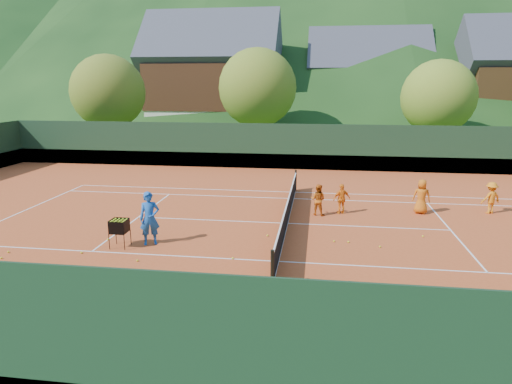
# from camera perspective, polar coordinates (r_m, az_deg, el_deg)

# --- Properties ---
(ground) EXTENTS (400.00, 400.00, 0.00)m
(ground) POSITION_cam_1_polar(r_m,az_deg,el_deg) (18.79, 3.94, -3.99)
(ground) COLOR #295219
(ground) RESTS_ON ground
(clay_court) EXTENTS (40.00, 24.00, 0.02)m
(clay_court) POSITION_cam_1_polar(r_m,az_deg,el_deg) (18.78, 3.94, -3.96)
(clay_court) COLOR #AF431C
(clay_court) RESTS_ON ground
(coach) EXTENTS (0.82, 0.68, 1.91)m
(coach) POSITION_cam_1_polar(r_m,az_deg,el_deg) (16.56, -13.15, -3.22)
(coach) COLOR #1A55AA
(coach) RESTS_ON clay_court
(student_a) EXTENTS (0.78, 0.69, 1.36)m
(student_a) POSITION_cam_1_polar(r_m,az_deg,el_deg) (19.92, 7.76, -0.96)
(student_a) COLOR #CB5A12
(student_a) RESTS_ON clay_court
(student_b) EXTENTS (0.85, 0.61, 1.33)m
(student_b) POSITION_cam_1_polar(r_m,az_deg,el_deg) (20.30, 10.66, -0.84)
(student_b) COLOR orange
(student_b) RESTS_ON clay_court
(student_c) EXTENTS (0.81, 0.60, 1.53)m
(student_c) POSITION_cam_1_polar(r_m,az_deg,el_deg) (21.22, 19.98, -0.54)
(student_c) COLOR #CA6111
(student_c) RESTS_ON clay_court
(student_d) EXTENTS (1.04, 0.83, 1.40)m
(student_d) POSITION_cam_1_polar(r_m,az_deg,el_deg) (22.49, 27.29, -0.65)
(student_d) COLOR orange
(student_d) RESTS_ON clay_court
(tennis_ball_0) EXTENTS (0.07, 0.07, 0.07)m
(tennis_ball_0) POSITION_cam_1_polar(r_m,az_deg,el_deg) (16.62, -20.98, -7.08)
(tennis_ball_0) COLOR yellow
(tennis_ball_0) RESTS_ON clay_court
(tennis_ball_1) EXTENTS (0.07, 0.07, 0.07)m
(tennis_ball_1) POSITION_cam_1_polar(r_m,az_deg,el_deg) (18.21, 20.15, -5.22)
(tennis_ball_1) COLOR yellow
(tennis_ball_1) RESTS_ON clay_court
(tennis_ball_2) EXTENTS (0.07, 0.07, 0.07)m
(tennis_ball_2) POSITION_cam_1_polar(r_m,az_deg,el_deg) (15.37, -14.61, -8.29)
(tennis_ball_2) COLOR yellow
(tennis_ball_2) RESTS_ON clay_court
(tennis_ball_3) EXTENTS (0.07, 0.07, 0.07)m
(tennis_ball_3) POSITION_cam_1_polar(r_m,az_deg,el_deg) (17.64, -18.02, -5.65)
(tennis_ball_3) COLOR yellow
(tennis_ball_3) RESTS_ON clay_court
(tennis_ball_4) EXTENTS (0.07, 0.07, 0.07)m
(tennis_ball_4) POSITION_cam_1_polar(r_m,az_deg,el_deg) (11.66, -18.85, -15.97)
(tennis_ball_4) COLOR yellow
(tennis_ball_4) RESTS_ON clay_court
(tennis_ball_5) EXTENTS (0.07, 0.07, 0.07)m
(tennis_ball_5) POSITION_cam_1_polar(r_m,az_deg,el_deg) (16.84, 9.73, -6.07)
(tennis_ball_5) COLOR yellow
(tennis_ball_5) RESTS_ON clay_court
(tennis_ball_6) EXTENTS (0.07, 0.07, 0.07)m
(tennis_ball_6) POSITION_cam_1_polar(r_m,az_deg,el_deg) (16.31, -26.73, -8.06)
(tennis_ball_6) COLOR yellow
(tennis_ball_6) RESTS_ON clay_court
(tennis_ball_7) EXTENTS (0.07, 0.07, 0.07)m
(tennis_ball_7) POSITION_cam_1_polar(r_m,az_deg,el_deg) (11.44, 29.14, -17.67)
(tennis_ball_7) COLOR yellow
(tennis_ball_7) RESTS_ON clay_court
(tennis_ball_8) EXTENTS (0.07, 0.07, 0.07)m
(tennis_ball_8) POSITION_cam_1_polar(r_m,az_deg,el_deg) (17.72, -28.56, -6.60)
(tennis_ball_8) COLOR yellow
(tennis_ball_8) RESTS_ON clay_court
(tennis_ball_9) EXTENTS (0.07, 0.07, 0.07)m
(tennis_ball_9) POSITION_cam_1_polar(r_m,az_deg,el_deg) (13.04, 26.60, -13.46)
(tennis_ball_9) COLOR yellow
(tennis_ball_9) RESTS_ON clay_court
(tennis_ball_10) EXTENTS (0.07, 0.07, 0.07)m
(tennis_ball_10) POSITION_cam_1_polar(r_m,az_deg,el_deg) (17.25, -29.23, -7.21)
(tennis_ball_10) COLOR yellow
(tennis_ball_10) RESTS_ON clay_court
(tennis_ball_11) EXTENTS (0.07, 0.07, 0.07)m
(tennis_ball_11) POSITION_cam_1_polar(r_m,az_deg,el_deg) (10.40, 2.94, -19.10)
(tennis_ball_11) COLOR yellow
(tennis_ball_11) RESTS_ON clay_court
(tennis_ball_12) EXTENTS (0.07, 0.07, 0.07)m
(tennis_ball_12) POSITION_cam_1_polar(r_m,az_deg,el_deg) (15.09, -2.91, -8.26)
(tennis_ball_12) COLOR yellow
(tennis_ball_12) RESTS_ON clay_court
(tennis_ball_13) EXTENTS (0.07, 0.07, 0.07)m
(tennis_ball_13) POSITION_cam_1_polar(r_m,az_deg,el_deg) (16.65, 15.25, -6.61)
(tennis_ball_13) COLOR yellow
(tennis_ball_13) RESTS_ON clay_court
(tennis_ball_15) EXTENTS (0.07, 0.07, 0.07)m
(tennis_ball_15) POSITION_cam_1_polar(r_m,az_deg,el_deg) (12.75, 3.55, -12.55)
(tennis_ball_15) COLOR yellow
(tennis_ball_15) RESTS_ON clay_court
(tennis_ball_16) EXTENTS (0.07, 0.07, 0.07)m
(tennis_ball_16) POSITION_cam_1_polar(r_m,az_deg,el_deg) (16.86, 11.47, -6.14)
(tennis_ball_16) COLOR yellow
(tennis_ball_16) RESTS_ON clay_court
(tennis_ball_18) EXTENTS (0.07, 0.07, 0.07)m
(tennis_ball_18) POSITION_cam_1_polar(r_m,az_deg,el_deg) (12.47, 7.00, -13.26)
(tennis_ball_18) COLOR yellow
(tennis_ball_18) RESTS_ON clay_court
(tennis_ball_21) EXTENTS (0.07, 0.07, 0.07)m
(tennis_ball_21) POSITION_cam_1_polar(r_m,az_deg,el_deg) (17.20, 1.45, -5.46)
(tennis_ball_21) COLOR yellow
(tennis_ball_21) RESTS_ON clay_court
(court_lines) EXTENTS (23.83, 11.03, 0.00)m
(court_lines) POSITION_cam_1_polar(r_m,az_deg,el_deg) (18.78, 3.94, -3.93)
(court_lines) COLOR white
(court_lines) RESTS_ON clay_court
(tennis_net) EXTENTS (0.10, 12.07, 1.10)m
(tennis_net) POSITION_cam_1_polar(r_m,az_deg,el_deg) (18.64, 3.97, -2.47)
(tennis_net) COLOR black
(tennis_net) RESTS_ON clay_court
(perimeter_fence) EXTENTS (40.40, 24.24, 3.00)m
(perimeter_fence) POSITION_cam_1_polar(r_m,az_deg,el_deg) (18.44, 4.00, -0.23)
(perimeter_fence) COLOR black
(perimeter_fence) RESTS_ON clay_court
(ball_hopper) EXTENTS (0.57, 0.57, 1.00)m
(ball_hopper) POSITION_cam_1_polar(r_m,az_deg,el_deg) (16.60, -16.73, -4.17)
(ball_hopper) COLOR black
(ball_hopper) RESTS_ON clay_court
(chalet_left) EXTENTS (13.80, 9.93, 12.92)m
(chalet_left) POSITION_cam_1_polar(r_m,az_deg,el_deg) (49.16, -5.33, 13.53)
(chalet_left) COLOR beige
(chalet_left) RESTS_ON ground
(chalet_mid) EXTENTS (12.65, 8.82, 11.45)m
(chalet_mid) POSITION_cam_1_polar(r_m,az_deg,el_deg) (52.09, 13.60, 12.49)
(chalet_mid) COLOR beige
(chalet_mid) RESTS_ON ground
(tree_a) EXTENTS (6.00, 6.00, 7.88)m
(tree_a) POSITION_cam_1_polar(r_m,az_deg,el_deg) (39.79, -18.03, 11.81)
(tree_a) COLOR #3F2619
(tree_a) RESTS_ON ground
(tree_b) EXTENTS (6.40, 6.40, 8.40)m
(tree_b) POSITION_cam_1_polar(r_m,az_deg,el_deg) (38.23, 0.16, 12.90)
(tree_b) COLOR #422A1A
(tree_b) RESTS_ON ground
(tree_c) EXTENTS (5.60, 5.60, 7.35)m
(tree_c) POSITION_cam_1_polar(r_m,az_deg,el_deg) (37.92, 21.81, 10.96)
(tree_c) COLOR #432C1A
(tree_c) RESTS_ON ground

